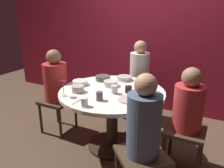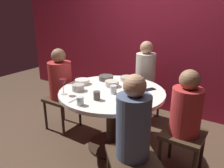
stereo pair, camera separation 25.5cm
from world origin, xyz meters
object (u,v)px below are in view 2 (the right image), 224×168
(cell_phone, at_px, (149,89))
(bowl_small_white, at_px, (128,79))
(dining_table, at_px, (112,104))
(bowl_sauce_side, at_px, (82,82))
(bowl_serving_large, at_px, (112,83))
(bowl_rice_portion, at_px, (106,78))
(seated_diner_left, at_px, (60,81))
(cup_by_right_diner, at_px, (97,96))
(wine_glass, at_px, (63,83))
(seated_diner_back, at_px, (145,73))
(seated_diner_front_right, at_px, (133,129))
(cup_near_candle, at_px, (113,90))
(seated_diner_right, at_px, (186,112))
(dinner_plate, at_px, (127,100))
(candle_holder, at_px, (128,90))
(cup_by_left_diner, at_px, (80,101))
(bowl_salad_center, at_px, (78,88))

(cell_phone, height_order, bowl_small_white, bowl_small_white)
(dining_table, relative_size, bowl_sauce_side, 6.70)
(cell_phone, xyz_separation_m, bowl_serving_large, (-0.44, -0.13, 0.03))
(bowl_rice_portion, bearing_deg, seated_diner_left, -152.55)
(bowl_serving_large, relative_size, bowl_sauce_side, 0.93)
(bowl_small_white, bearing_deg, cup_by_right_diner, -86.04)
(wine_glass, bearing_deg, seated_diner_back, 73.30)
(bowl_rice_portion, bearing_deg, bowl_small_white, 28.90)
(dining_table, xyz_separation_m, cell_phone, (0.35, 0.26, 0.17))
(seated_diner_front_right, xyz_separation_m, bowl_rice_portion, (-0.89, 0.89, 0.05))
(seated_diner_front_right, distance_m, bowl_serving_large, 1.00)
(bowl_rice_portion, bearing_deg, bowl_sauce_side, -119.45)
(cup_near_candle, bearing_deg, seated_diner_back, 93.91)
(bowl_serving_large, relative_size, bowl_rice_portion, 0.88)
(seated_diner_right, relative_size, bowl_small_white, 5.79)
(seated_diner_left, distance_m, cell_phone, 1.22)
(cell_phone, bearing_deg, seated_diner_right, -177.43)
(bowl_rice_portion, bearing_deg, dinner_plate, -38.55)
(seated_diner_left, bearing_deg, candle_holder, 1.44)
(candle_holder, relative_size, cup_by_right_diner, 1.08)
(seated_diner_front_right, height_order, bowl_sauce_side, seated_diner_front_right)
(seated_diner_left, bearing_deg, cup_near_candle, -4.55)
(seated_diner_front_right, height_order, cup_near_candle, seated_diner_front_right)
(dinner_plate, relative_size, bowl_rice_portion, 1.24)
(bowl_small_white, bearing_deg, cell_phone, -22.89)
(seated_diner_right, height_order, bowl_small_white, seated_diner_right)
(bowl_small_white, bearing_deg, seated_diner_back, 85.81)
(bowl_serving_large, height_order, cup_near_candle, cup_near_candle)
(seated_diner_back, bearing_deg, cup_by_left_diner, -1.58)
(seated_diner_left, height_order, candle_holder, seated_diner_left)
(cup_near_candle, bearing_deg, cup_by_right_diner, -101.71)
(seated_diner_back, xyz_separation_m, dinner_plate, (0.29, -1.07, 0.01))
(seated_diner_front_right, height_order, cell_phone, seated_diner_front_right)
(seated_diner_right, xyz_separation_m, cell_phone, (-0.50, 0.26, 0.05))
(seated_diner_back, relative_size, cup_by_left_diner, 14.05)
(dining_table, bearing_deg, dinner_plate, -30.30)
(bowl_salad_center, bearing_deg, seated_diner_back, 73.64)
(cell_phone, xyz_separation_m, bowl_small_white, (-0.39, 0.16, 0.02))
(candle_holder, bearing_deg, cup_by_left_diner, -113.53)
(dining_table, height_order, seated_diner_right, seated_diner_right)
(candle_holder, bearing_deg, bowl_sauce_side, -177.62)
(dinner_plate, bearing_deg, cell_phone, 82.31)
(seated_diner_front_right, distance_m, cup_near_candle, 0.75)
(cup_near_candle, bearing_deg, wine_glass, -145.09)
(dining_table, distance_m, cup_by_left_diner, 0.55)
(dinner_plate, distance_m, cup_by_right_diner, 0.31)
(candle_holder, height_order, cell_phone, candle_holder)
(bowl_salad_center, distance_m, bowl_sauce_side, 0.25)
(bowl_rice_portion, relative_size, cup_by_right_diner, 2.12)
(bowl_salad_center, height_order, bowl_sauce_side, bowl_salad_center)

